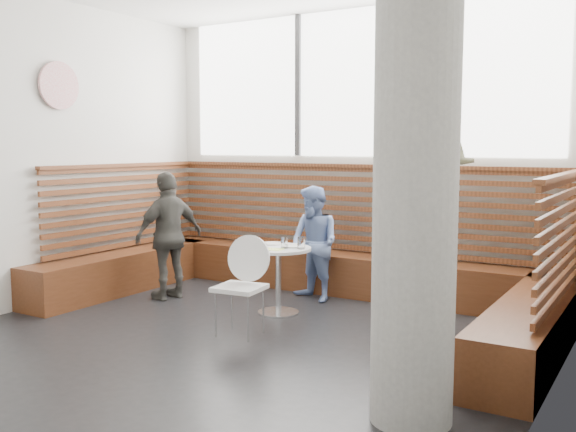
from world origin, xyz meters
The scene contains 15 objects.
room centered at (0.00, 0.00, 1.60)m, with size 5.00×5.00×3.20m.
booth centered at (0.00, 1.77, 0.41)m, with size 5.00×2.50×1.44m.
concrete_column centered at (1.85, -0.60, 1.60)m, with size 0.50×0.50×3.20m, color gray.
wall_art centered at (-2.46, 0.40, 2.30)m, with size 0.50×0.50×0.03m, color white.
cafe_table centered at (-0.17, 1.09, 0.48)m, with size 0.65×0.65×0.67m.
cafe_chair centered at (-0.07, 0.36, 0.51)m, with size 0.42×0.41×0.87m.
adult_man centered at (1.41, 1.03, 0.89)m, with size 1.15×0.66×1.77m, color #3E3E29.
child_back centered at (-0.14, 1.76, 0.62)m, with size 0.60×0.47×1.24m, color #728BC5.
child_left centered at (-1.53, 1.02, 0.70)m, with size 0.81×0.34×1.39m, color #42403C.
plate_near centered at (-0.32, 1.22, 0.68)m, with size 0.22×0.22×0.02m, color white.
plate_far centered at (-0.06, 1.19, 0.68)m, with size 0.21×0.21×0.01m, color white.
glass_left centered at (-0.39, 0.99, 0.72)m, with size 0.06×0.06×0.10m, color white.
glass_mid centered at (-0.09, 1.07, 0.72)m, with size 0.07×0.07×0.11m, color white.
glass_right centered at (0.07, 1.13, 0.73)m, with size 0.07×0.07×0.12m, color white.
menu_card centered at (-0.15, 0.95, 0.67)m, with size 0.21×0.15×0.00m, color #A5C64C.
Camera 1 is at (3.16, -4.21, 1.68)m, focal length 40.00 mm.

